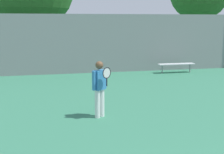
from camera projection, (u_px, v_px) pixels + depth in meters
name	position (u px, v px, depth m)	size (l,w,h in m)	color
tennis_player	(100.00, 86.00, 8.64)	(0.52, 0.51, 1.59)	silver
bench_by_gate	(176.00, 64.00, 16.20)	(1.95, 0.40, 0.48)	silver
back_fence	(96.00, 44.00, 16.05)	(35.04, 0.06, 3.02)	gray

